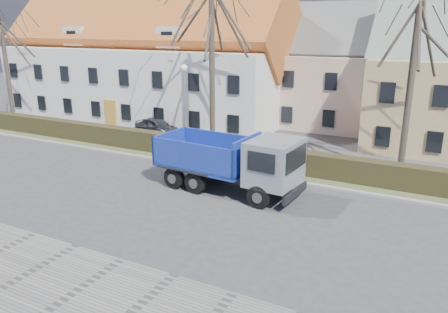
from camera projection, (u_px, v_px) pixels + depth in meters
The scene contains 14 objects.
ground at pixel (166, 195), 21.71m from camera, with size 120.00×120.00×0.00m, color #38383A.
sidewalk_near at pixel (20, 279), 14.45m from camera, with size 80.00×5.00×0.08m, color slate.
curb_far at pixel (211, 168), 25.61m from camera, with size 80.00×0.30×0.12m, color gray.
grass_strip at pixel (223, 161), 26.98m from camera, with size 80.00×3.00×0.10m, color #47512D.
hedge at pixel (222, 152), 26.64m from camera, with size 60.00×0.90×1.30m, color black.
building_white at pixel (145, 64), 39.66m from camera, with size 26.80×10.80×9.50m, color white, non-canonical shape.
building_pink at pixel (343, 77), 35.85m from camera, with size 10.80×8.80×8.00m, color #D3A995, non-canonical shape.
tree_0 at pixel (6, 64), 37.14m from camera, with size 7.20×7.20×9.90m, color #382F27, non-canonical shape.
tree_1 at pixel (212, 54), 28.01m from camera, with size 9.20×9.20×12.65m, color #382F27, non-canonical shape.
tree_2 at pixel (411, 77), 23.00m from camera, with size 8.00×8.00×11.00m, color #382F27, non-canonical shape.
dump_truck at pixel (223, 160), 22.01m from camera, with size 7.81×2.90×3.12m, color navy, non-canonical shape.
streetlight at pixel (185, 109), 28.23m from camera, with size 0.45×0.45×5.82m, color #969696, non-canonical shape.
cart_frame at pixel (162, 155), 27.26m from camera, with size 0.67×0.38×0.61m, color silver, non-canonical shape.
parked_car_a at pixel (157, 126), 33.46m from camera, with size 1.57×3.89×1.33m, color #25262E.
Camera 1 is at (11.80, -16.70, 8.08)m, focal length 35.00 mm.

